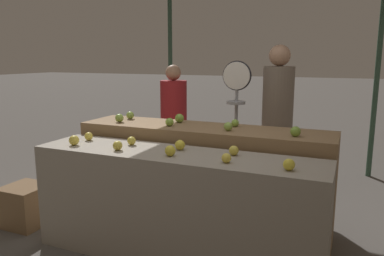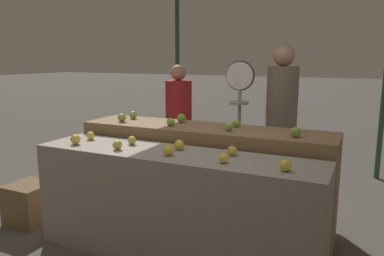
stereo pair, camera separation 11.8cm
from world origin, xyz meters
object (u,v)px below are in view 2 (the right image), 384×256
at_px(person_vendor_at_scale, 281,113).
at_px(produce_scale, 239,101).
at_px(wooden_crate_side, 30,203).
at_px(person_customer_left, 179,115).

bearing_deg(person_vendor_at_scale, produce_scale, 45.91).
bearing_deg(produce_scale, wooden_crate_side, -143.57).
bearing_deg(wooden_crate_side, produce_scale, 36.43).
xyz_separation_m(person_vendor_at_scale, person_customer_left, (-1.40, 0.22, -0.15)).
bearing_deg(produce_scale, person_customer_left, 151.64).
bearing_deg(wooden_crate_side, person_customer_left, 68.32).
relative_size(produce_scale, wooden_crate_side, 4.04).
relative_size(person_vendor_at_scale, wooden_crate_side, 4.47).
height_order(person_customer_left, wooden_crate_side, person_customer_left).
bearing_deg(person_vendor_at_scale, wooden_crate_side, 42.22).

